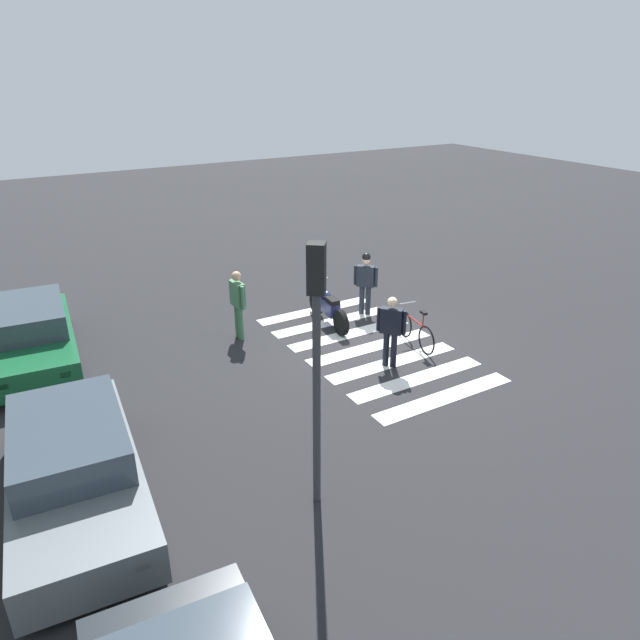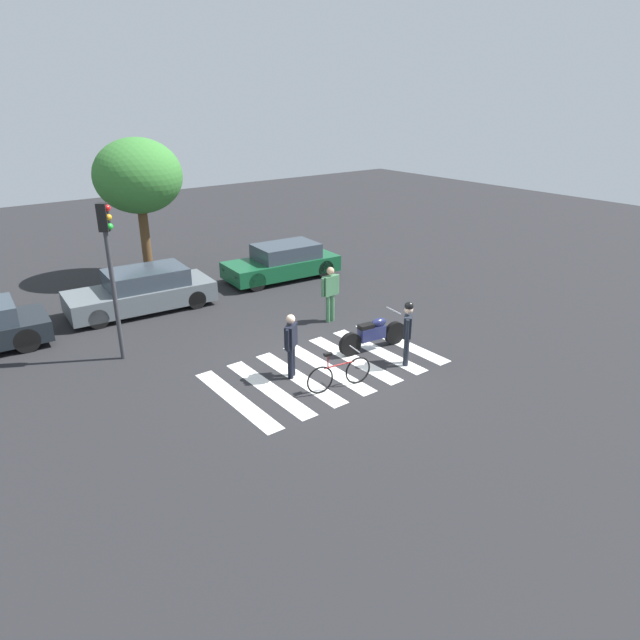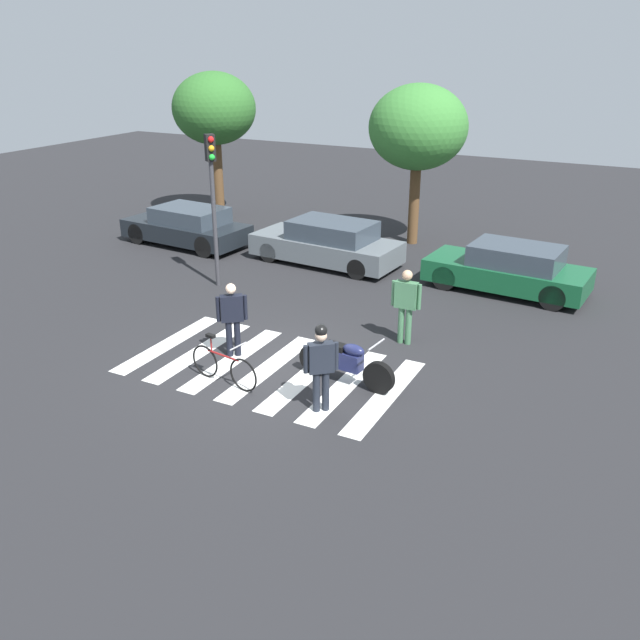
{
  "view_description": "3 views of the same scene",
  "coord_description": "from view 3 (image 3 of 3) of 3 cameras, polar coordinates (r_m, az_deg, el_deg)",
  "views": [
    {
      "loc": [
        -10.29,
        7.47,
        6.29
      ],
      "look_at": [
        0.42,
        1.18,
        0.83
      ],
      "focal_mm": 32.42,
      "sensor_mm": 36.0,
      "label": 1
    },
    {
      "loc": [
        -8.22,
        -10.44,
        6.71
      ],
      "look_at": [
        0.32,
        0.71,
        1.06
      ],
      "focal_mm": 31.79,
      "sensor_mm": 36.0,
      "label": 2
    },
    {
      "loc": [
        6.93,
        -11.0,
        6.5
      ],
      "look_at": [
        0.88,
        0.7,
        1.01
      ],
      "focal_mm": 37.93,
      "sensor_mm": 36.0,
      "label": 3
    }
  ],
  "objects": [
    {
      "name": "traffic_light_pole",
      "position": [
        18.79,
        -9.06,
        11.05
      ],
      "size": [
        0.35,
        0.34,
        4.2
      ],
      "color": "#38383D",
      "rests_on": "ground_plane"
    },
    {
      "name": "leaning_bicycle",
      "position": [
        13.82,
        -8.15,
        -3.89
      ],
      "size": [
        1.75,
        0.46,
        1.01
      ],
      "color": "black",
      "rests_on": "ground_plane"
    },
    {
      "name": "car_green_compact",
      "position": [
        19.36,
        15.66,
        4.15
      ],
      "size": [
        4.49,
        2.1,
        1.34
      ],
      "color": "black",
      "rests_on": "ground_plane"
    },
    {
      "name": "car_black_suv",
      "position": [
        23.53,
        -11.14,
        7.75
      ],
      "size": [
        4.52,
        2.15,
        1.31
      ],
      "color": "black",
      "rests_on": "ground_plane"
    },
    {
      "name": "pedestrian_bystander",
      "position": [
        15.37,
        7.26,
        1.55
      ],
      "size": [
        0.7,
        0.24,
        1.77
      ],
      "color": "#3F724C",
      "rests_on": "ground_plane"
    },
    {
      "name": "car_grey_coupe",
      "position": [
        21.06,
        0.64,
        6.49
      ],
      "size": [
        4.77,
        2.19,
        1.38
      ],
      "color": "black",
      "rests_on": "ground_plane"
    },
    {
      "name": "officer_on_foot",
      "position": [
        14.77,
        -7.43,
        0.4
      ],
      "size": [
        0.55,
        0.46,
        1.69
      ],
      "color": "black",
      "rests_on": "ground_plane"
    },
    {
      "name": "street_tree_mid",
      "position": [
        22.93,
        8.28,
        15.73
      ],
      "size": [
        3.21,
        3.21,
        5.24
      ],
      "color": "brown",
      "rests_on": "ground_plane"
    },
    {
      "name": "crosswalk_stripes",
      "position": [
        14.53,
        -4.36,
        -4.01
      ],
      "size": [
        5.85,
        3.43,
        0.01
      ],
      "color": "silver",
      "rests_on": "ground_plane"
    },
    {
      "name": "police_motorcycle",
      "position": [
        13.69,
        2.16,
        -3.56
      ],
      "size": [
        2.2,
        0.62,
        1.05
      ],
      "color": "black",
      "rests_on": "ground_plane"
    },
    {
      "name": "officer_by_motorcycle",
      "position": [
        12.43,
        0.08,
        -3.57
      ],
      "size": [
        0.52,
        0.47,
        1.76
      ],
      "color": "#1E232D",
      "rests_on": "ground_plane"
    },
    {
      "name": "ground_plane",
      "position": [
        14.53,
        -4.36,
        -4.03
      ],
      "size": [
        60.0,
        60.0,
        0.0
      ],
      "primitive_type": "plane",
      "color": "#232326"
    },
    {
      "name": "street_tree_near",
      "position": [
        26.64,
        -8.92,
        17.13
      ],
      "size": [
        3.11,
        3.11,
        5.44
      ],
      "color": "brown",
      "rests_on": "ground_plane"
    }
  ]
}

